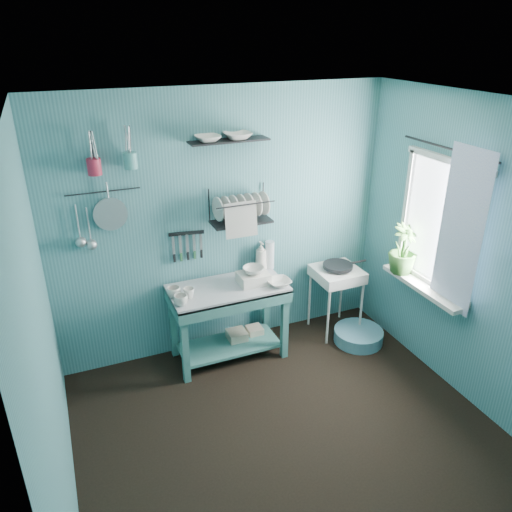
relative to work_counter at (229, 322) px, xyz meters
name	(u,v)px	position (x,y,z in m)	size (l,w,h in m)	color
floor	(292,438)	(0.08, -1.21, -0.38)	(3.20, 3.20, 0.00)	black
ceiling	(305,109)	(0.08, -1.21, 2.12)	(3.20, 3.20, 0.00)	silver
wall_back	(224,225)	(0.08, 0.29, 0.87)	(3.20, 3.20, 0.00)	#3A7178
wall_front	(458,459)	(0.08, -2.71, 0.87)	(3.20, 3.20, 0.00)	#3A7178
wall_left	(45,352)	(-1.52, -1.21, 0.87)	(3.00, 3.00, 0.00)	#3A7178
wall_right	(478,260)	(1.68, -1.21, 0.87)	(3.00, 3.00, 0.00)	#3A7178
work_counter	(229,322)	(0.00, 0.00, 0.00)	(1.07, 0.54, 0.76)	#36716D
mug_left	(181,300)	(-0.48, -0.16, 0.43)	(0.12, 0.12, 0.10)	silver
mug_mid	(189,293)	(-0.38, -0.06, 0.43)	(0.10, 0.10, 0.09)	silver
mug_right	(174,292)	(-0.50, 0.00, 0.43)	(0.12, 0.12, 0.10)	silver
wash_tub	(254,278)	(0.25, -0.02, 0.43)	(0.28, 0.22, 0.10)	silver
tub_bowl	(254,270)	(0.25, -0.02, 0.51)	(0.20, 0.20, 0.06)	silver
soap_bottle	(261,256)	(0.42, 0.20, 0.53)	(0.12, 0.12, 0.30)	silver
water_bottle	(270,255)	(0.52, 0.22, 0.52)	(0.09, 0.09, 0.28)	silver
counter_bowl	(279,282)	(0.45, -0.15, 0.41)	(0.22, 0.22, 0.05)	silver
hotplate_stand	(335,300)	(1.18, 0.01, -0.02)	(0.45, 0.45, 0.71)	silver
frying_pan	(338,266)	(1.18, 0.01, 0.37)	(0.30, 0.30, 0.04)	black
knife_strip	(186,233)	(-0.29, 0.26, 0.86)	(0.32, 0.02, 0.03)	black
dish_rack	(241,206)	(0.20, 0.16, 1.08)	(0.55, 0.24, 0.32)	black
upper_shelf	(229,141)	(0.11, 0.19, 1.67)	(0.70, 0.18, 0.01)	black
shelf_bowl_left	(208,137)	(-0.07, 0.19, 1.71)	(0.21, 0.21, 0.05)	silver
shelf_bowl_right	(238,142)	(0.19, 0.19, 1.65)	(0.24, 0.24, 0.06)	silver
utensil_cup_magenta	(94,167)	(-1.01, 0.21, 1.55)	(0.11, 0.11, 0.13)	#A21E34
utensil_cup_teal	(130,160)	(-0.72, 0.21, 1.57)	(0.11, 0.11, 0.13)	teal
colander	(110,214)	(-0.93, 0.24, 1.14)	(0.28, 0.28, 0.03)	#ACB0B5
ladle_outer	(78,222)	(-1.19, 0.25, 1.10)	(0.01, 0.01, 0.30)	#ACB0B5
ladle_inner	(89,225)	(-1.11, 0.25, 1.07)	(0.01, 0.01, 0.30)	#ACB0B5
hook_rail	(103,192)	(-0.96, 0.26, 1.33)	(0.01, 0.01, 0.60)	black
window_glass	(440,224)	(1.67, -0.76, 1.02)	(1.10, 1.10, 0.00)	white
windowsill	(422,287)	(1.58, -0.76, 0.43)	(0.16, 0.95, 0.04)	silver
curtain	(461,232)	(1.60, -1.06, 1.07)	(1.35, 1.35, 0.00)	white
curtain_rod	(448,148)	(1.62, -0.76, 1.67)	(0.02, 0.02, 1.05)	black
potted_plant	(403,249)	(1.56, -0.48, 0.69)	(0.26, 0.26, 0.47)	#305D25
storage_tin_large	(237,341)	(0.10, 0.05, -0.27)	(0.18, 0.18, 0.22)	tan
storage_tin_small	(254,336)	(0.30, 0.08, -0.28)	(0.15, 0.15, 0.20)	tan
floor_basin	(358,336)	(1.30, -0.28, -0.31)	(0.50, 0.50, 0.13)	teal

